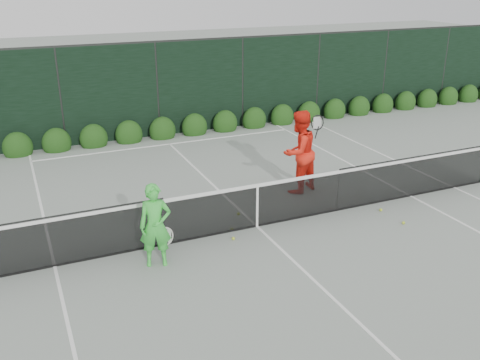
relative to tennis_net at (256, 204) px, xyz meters
name	(u,v)px	position (x,y,z in m)	size (l,w,h in m)	color
ground	(257,227)	(0.02, 0.00, -0.53)	(80.00, 80.00, 0.00)	gray
tennis_net	(256,204)	(0.00, 0.00, 0.00)	(12.90, 0.10, 1.07)	#11341D
player_woman	(155,226)	(-2.33, -0.66, 0.26)	(0.68, 0.51, 1.58)	#3DD143
player_man	(299,152)	(1.80, 1.41, 0.48)	(1.18, 1.05, 2.03)	#FF2615
court_lines	(257,226)	(0.02, 0.00, -0.53)	(11.03, 23.83, 0.01)	white
windscreen_fence	(331,210)	(0.02, -2.71, 0.98)	(32.00, 21.07, 3.06)	black
hedge_row	(163,131)	(0.02, 7.15, -0.30)	(31.66, 0.65, 0.94)	#17350E
tennis_balls	(278,224)	(0.45, -0.14, -0.50)	(4.93, 1.91, 0.07)	#BCD42F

